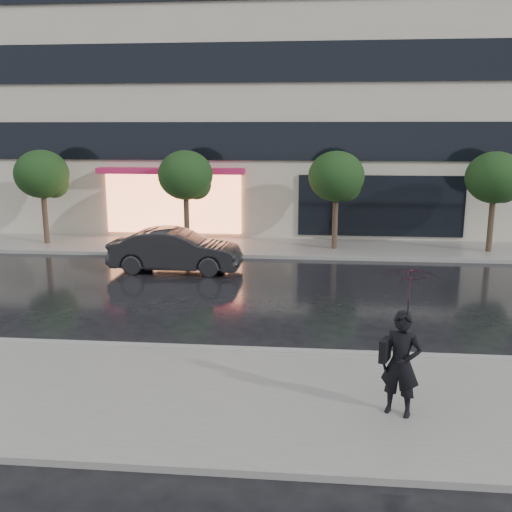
# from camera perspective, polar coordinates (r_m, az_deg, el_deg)

# --- Properties ---
(ground) EXTENTS (120.00, 120.00, 0.00)m
(ground) POSITION_cam_1_polar(r_m,az_deg,el_deg) (13.64, -3.33, -8.09)
(ground) COLOR black
(ground) RESTS_ON ground
(sidewalk_near) EXTENTS (60.00, 4.50, 0.12)m
(sidewalk_near) POSITION_cam_1_polar(r_m,az_deg,el_deg) (10.68, -6.04, -13.91)
(sidewalk_near) COLOR slate
(sidewalk_near) RESTS_ON ground
(sidewalk_far) EXTENTS (60.00, 3.50, 0.12)m
(sidewalk_far) POSITION_cam_1_polar(r_m,az_deg,el_deg) (23.43, 0.44, 0.89)
(sidewalk_far) COLOR slate
(sidewalk_far) RESTS_ON ground
(curb_near) EXTENTS (60.00, 0.25, 0.14)m
(curb_near) POSITION_cam_1_polar(r_m,az_deg,el_deg) (12.69, -4.03, -9.38)
(curb_near) COLOR gray
(curb_near) RESTS_ON ground
(curb_far) EXTENTS (60.00, 0.25, 0.14)m
(curb_far) POSITION_cam_1_polar(r_m,az_deg,el_deg) (21.72, 0.04, -0.01)
(curb_far) COLOR gray
(curb_far) RESTS_ON ground
(office_building) EXTENTS (30.00, 12.76, 18.00)m
(office_building) POSITION_cam_1_polar(r_m,az_deg,el_deg) (30.92, 1.80, 20.38)
(office_building) COLOR #BBB29E
(office_building) RESTS_ON ground
(tree_far_west) EXTENTS (2.20, 2.20, 3.99)m
(tree_far_west) POSITION_cam_1_polar(r_m,az_deg,el_deg) (25.20, -20.47, 7.51)
(tree_far_west) COLOR #33261C
(tree_far_west) RESTS_ON ground
(tree_mid_west) EXTENTS (2.20, 2.20, 3.99)m
(tree_mid_west) POSITION_cam_1_polar(r_m,az_deg,el_deg) (23.24, -6.90, 7.84)
(tree_mid_west) COLOR #33261C
(tree_mid_west) RESTS_ON ground
(tree_mid_east) EXTENTS (2.20, 2.20, 3.99)m
(tree_mid_east) POSITION_cam_1_polar(r_m,az_deg,el_deg) (22.74, 8.18, 7.70)
(tree_mid_east) COLOR #33261C
(tree_mid_east) RESTS_ON ground
(tree_far_east) EXTENTS (2.20, 2.20, 3.99)m
(tree_far_east) POSITION_cam_1_polar(r_m,az_deg,el_deg) (23.79, 22.88, 7.06)
(tree_far_east) COLOR #33261C
(tree_far_east) RESTS_ON ground
(parked_car) EXTENTS (4.49, 1.61, 1.47)m
(parked_car) POSITION_cam_1_polar(r_m,az_deg,el_deg) (19.75, -8.02, 0.56)
(parked_car) COLOR black
(parked_car) RESTS_ON ground
(pedestrian_with_umbrella) EXTENTS (1.35, 1.36, 2.55)m
(pedestrian_with_umbrella) POSITION_cam_1_polar(r_m,az_deg,el_deg) (9.60, 14.76, -6.15)
(pedestrian_with_umbrella) COLOR black
(pedestrian_with_umbrella) RESTS_ON sidewalk_near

